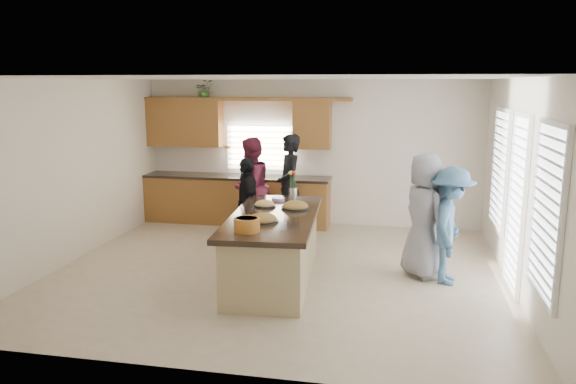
% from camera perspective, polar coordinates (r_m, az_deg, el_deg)
% --- Properties ---
extents(floor, '(6.50, 6.50, 0.00)m').
position_cam_1_polar(floor, '(8.36, -0.99, -8.05)').
color(floor, beige).
rests_on(floor, ground).
extents(room_shell, '(6.52, 6.02, 2.81)m').
position_cam_1_polar(room_shell, '(7.95, -1.03, 5.02)').
color(room_shell, silver).
rests_on(room_shell, ground).
extents(back_cabinetry, '(4.08, 0.66, 2.46)m').
position_cam_1_polar(back_cabinetry, '(11.07, -5.43, 1.51)').
color(back_cabinetry, brown).
rests_on(back_cabinetry, ground).
extents(right_wall_glazing, '(0.06, 4.00, 2.25)m').
position_cam_1_polar(right_wall_glazing, '(7.87, 22.33, 0.01)').
color(right_wall_glazing, white).
rests_on(right_wall_glazing, ground).
extents(island, '(1.34, 2.78, 0.95)m').
position_cam_1_polar(island, '(7.85, -1.46, -5.86)').
color(island, tan).
rests_on(island, ground).
extents(platter_front, '(0.42, 0.42, 0.17)m').
position_cam_1_polar(platter_front, '(7.35, -2.59, -2.81)').
color(platter_front, black).
rests_on(platter_front, island).
extents(platter_mid, '(0.42, 0.42, 0.17)m').
position_cam_1_polar(platter_mid, '(8.10, 0.76, -1.50)').
color(platter_mid, black).
rests_on(platter_mid, island).
extents(platter_back, '(0.33, 0.33, 0.13)m').
position_cam_1_polar(platter_back, '(8.23, -2.39, -1.30)').
color(platter_back, black).
rests_on(platter_back, island).
extents(salad_bowl, '(0.32, 0.32, 0.17)m').
position_cam_1_polar(salad_bowl, '(6.86, -4.21, -3.26)').
color(salad_bowl, '#C47124').
rests_on(salad_bowl, island).
extents(clear_cup, '(0.09, 0.09, 0.10)m').
position_cam_1_polar(clear_cup, '(6.92, -0.51, -3.49)').
color(clear_cup, white).
rests_on(clear_cup, island).
extents(plate_stack, '(0.20, 0.20, 0.05)m').
position_cam_1_polar(plate_stack, '(8.64, -1.02, -0.73)').
color(plate_stack, '#C497DC').
rests_on(plate_stack, island).
extents(flower_vase, '(0.14, 0.14, 0.42)m').
position_cam_1_polar(flower_vase, '(8.88, 0.50, 0.84)').
color(flower_vase, silver).
rests_on(flower_vase, island).
extents(potted_plant, '(0.45, 0.42, 0.39)m').
position_cam_1_polar(potted_plant, '(11.20, -8.49, 10.21)').
color(potted_plant, '#386D2B').
rests_on(potted_plant, back_cabinetry).
extents(woman_left_back, '(0.67, 0.79, 1.85)m').
position_cam_1_polar(woman_left_back, '(10.02, 0.13, 0.63)').
color(woman_left_back, black).
rests_on(woman_left_back, ground).
extents(woman_left_mid, '(0.90, 1.03, 1.78)m').
position_cam_1_polar(woman_left_mid, '(10.15, -3.82, 0.53)').
color(woman_left_mid, maroon).
rests_on(woman_left_mid, ground).
extents(woman_left_front, '(0.75, 0.97, 1.53)m').
position_cam_1_polar(woman_left_front, '(9.33, -4.16, -1.17)').
color(woman_left_front, black).
rests_on(woman_left_front, ground).
extents(woman_right_back, '(0.77, 1.14, 1.63)m').
position_cam_1_polar(woman_right_back, '(8.00, 16.20, -3.29)').
color(woman_right_back, '#3A5F7F').
rests_on(woman_right_back, ground).
extents(woman_right_front, '(0.93, 1.04, 1.78)m').
position_cam_1_polar(woman_right_front, '(8.15, 13.68, -2.36)').
color(woman_right_front, gray).
rests_on(woman_right_front, ground).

